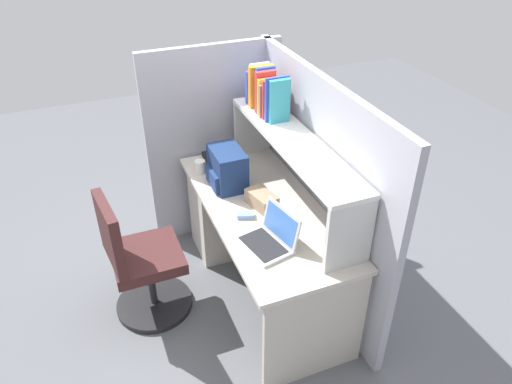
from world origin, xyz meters
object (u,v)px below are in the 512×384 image
Objects in this scene: tissue_box at (261,199)px; laptop at (270,237)px; paper_cup at (200,167)px; computer_mouse at (246,215)px; office_chair at (140,266)px; backpack at (227,169)px.

laptop is at bearing -28.80° from tissue_box.
paper_cup is 0.60m from tissue_box.
tissue_box is at bearing 138.79° from computer_mouse.
laptop is 0.39m from tissue_box.
laptop is 0.30m from computer_mouse.
office_chair is at bearing -51.67° from paper_cup.
laptop is 3.43× the size of computer_mouse.
computer_mouse is 0.11× the size of office_chair.
computer_mouse is 0.78m from office_chair.
laptop is 1.62× the size of tissue_box.
office_chair reaches higher than tissue_box.
tissue_box is at bearing -104.67° from office_chair.
paper_cup is (-0.63, -0.11, 0.03)m from computer_mouse.
laptop is 0.94m from paper_cup.
paper_cup is at bearing -169.88° from tissue_box.
tissue_box reaches higher than computer_mouse.
backpack is (-0.70, -0.02, 0.08)m from laptop.
paper_cup is at bearing -150.37° from computer_mouse.
tissue_box is (0.32, 0.12, -0.08)m from backpack.
office_chair is (0.45, -0.56, -0.38)m from paper_cup.
laptop is at bearing 27.53° from computer_mouse.
office_chair is at bearing -111.54° from tissue_box.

